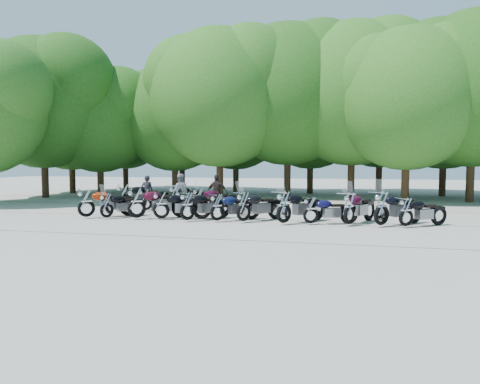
% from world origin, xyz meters
% --- Properties ---
extents(ground, '(90.00, 90.00, 0.00)m').
position_xyz_m(ground, '(0.00, 0.00, 0.00)').
color(ground, '#9C968D').
rests_on(ground, ground).
extents(tree_0, '(7.50, 7.50, 9.21)m').
position_xyz_m(tree_0, '(-15.42, 12.98, 5.45)').
color(tree_0, '#3A2614').
rests_on(tree_0, ground).
extents(tree_1, '(6.97, 6.97, 8.55)m').
position_xyz_m(tree_1, '(-12.04, 11.24, 5.06)').
color(tree_1, '#3A2614').
rests_on(tree_1, ground).
extents(tree_2, '(7.31, 7.31, 8.97)m').
position_xyz_m(tree_2, '(-7.25, 12.84, 5.31)').
color(tree_2, '#3A2614').
rests_on(tree_2, ground).
extents(tree_3, '(8.70, 8.70, 10.67)m').
position_xyz_m(tree_3, '(-3.57, 11.24, 6.32)').
color(tree_3, '#3A2614').
rests_on(tree_3, ground).
extents(tree_4, '(9.13, 9.13, 11.20)m').
position_xyz_m(tree_4, '(0.54, 13.09, 6.64)').
color(tree_4, '#3A2614').
rests_on(tree_4, ground).
extents(tree_5, '(9.04, 9.04, 11.10)m').
position_xyz_m(tree_5, '(4.61, 13.20, 6.57)').
color(tree_5, '#3A2614').
rests_on(tree_5, ground).
extents(tree_6, '(8.00, 8.00, 9.82)m').
position_xyz_m(tree_6, '(7.55, 10.82, 5.81)').
color(tree_6, '#3A2614').
rests_on(tree_6, ground).
extents(tree_7, '(8.79, 8.79, 10.79)m').
position_xyz_m(tree_7, '(11.20, 11.78, 6.39)').
color(tree_7, '#3A2614').
rests_on(tree_7, ground).
extents(tree_9, '(7.59, 7.59, 9.32)m').
position_xyz_m(tree_9, '(-13.53, 17.59, 5.52)').
color(tree_9, '#3A2614').
rests_on(tree_9, ground).
extents(tree_10, '(7.78, 7.78, 9.55)m').
position_xyz_m(tree_10, '(-8.29, 16.97, 5.66)').
color(tree_10, '#3A2614').
rests_on(tree_10, ground).
extents(tree_11, '(7.56, 7.56, 9.28)m').
position_xyz_m(tree_11, '(-3.76, 16.43, 5.49)').
color(tree_11, '#3A2614').
rests_on(tree_11, ground).
extents(tree_12, '(7.88, 7.88, 9.67)m').
position_xyz_m(tree_12, '(1.80, 16.47, 5.72)').
color(tree_12, '#3A2614').
rests_on(tree_12, ground).
extents(tree_13, '(8.31, 8.31, 10.20)m').
position_xyz_m(tree_13, '(6.69, 17.47, 6.04)').
color(tree_13, '#3A2614').
rests_on(tree_13, ground).
extents(tree_14, '(8.02, 8.02, 9.84)m').
position_xyz_m(tree_14, '(10.68, 16.09, 5.83)').
color(tree_14, '#3A2614').
rests_on(tree_14, ground).
extents(tree_17, '(8.31, 8.31, 10.20)m').
position_xyz_m(tree_17, '(-14.68, 9.00, 6.04)').
color(tree_17, '#3A2614').
rests_on(tree_17, ground).
extents(motorcycle_0, '(2.24, 2.22, 1.37)m').
position_xyz_m(motorcycle_0, '(-6.15, 0.35, 0.68)').
color(motorcycle_0, '#922105').
rests_on(motorcycle_0, ground).
extents(motorcycle_1, '(1.58, 2.12, 1.18)m').
position_xyz_m(motorcycle_1, '(-5.25, 0.38, 0.59)').
color(motorcycle_1, black).
rests_on(motorcycle_1, ground).
extents(motorcycle_2, '(2.54, 1.99, 1.42)m').
position_xyz_m(motorcycle_2, '(-4.00, 0.49, 0.71)').
color(motorcycle_2, '#390718').
rests_on(motorcycle_2, ground).
extents(motorcycle_3, '(2.33, 1.48, 1.26)m').
position_xyz_m(motorcycle_3, '(-3.00, 0.63, 0.63)').
color(motorcycle_3, black).
rests_on(motorcycle_3, ground).
extents(motorcycle_4, '(1.98, 2.21, 1.29)m').
position_xyz_m(motorcycle_4, '(-1.81, 0.38, 0.65)').
color(motorcycle_4, black).
rests_on(motorcycle_4, ground).
extents(motorcycle_5, '(2.03, 1.98, 1.23)m').
position_xyz_m(motorcycle_5, '(-0.65, 0.52, 0.61)').
color(motorcycle_5, '#0D1339').
rests_on(motorcycle_5, ground).
extents(motorcycle_6, '(1.98, 2.29, 1.32)m').
position_xyz_m(motorcycle_6, '(0.35, 0.58, 0.66)').
color(motorcycle_6, black).
rests_on(motorcycle_6, ground).
extents(motorcycle_7, '(2.13, 2.41, 1.40)m').
position_xyz_m(motorcycle_7, '(1.90, 0.39, 0.70)').
color(motorcycle_7, black).
rests_on(motorcycle_7, ground).
extents(motorcycle_8, '(2.13, 1.36, 1.16)m').
position_xyz_m(motorcycle_8, '(2.87, 0.59, 0.58)').
color(motorcycle_8, black).
rests_on(motorcycle_8, ground).
extents(motorcycle_9, '(1.75, 2.49, 1.37)m').
position_xyz_m(motorcycle_9, '(4.21, 0.65, 0.68)').
color(motorcycle_9, '#31061A').
rests_on(motorcycle_9, ground).
extents(motorcycle_10, '(2.34, 2.34, 1.43)m').
position_xyz_m(motorcycle_10, '(5.32, 0.59, 0.72)').
color(motorcycle_10, black).
rests_on(motorcycle_10, ground).
extents(motorcycle_11, '(2.10, 1.76, 1.20)m').
position_xyz_m(motorcycle_11, '(6.14, 0.62, 0.60)').
color(motorcycle_11, black).
rests_on(motorcycle_11, ground).
extents(motorcycle_12, '(2.52, 2.05, 1.43)m').
position_xyz_m(motorcycle_12, '(-6.04, 3.31, 0.71)').
color(motorcycle_12, black).
rests_on(motorcycle_12, ground).
extents(motorcycle_13, '(2.18, 1.44, 1.19)m').
position_xyz_m(motorcycle_13, '(-4.90, 3.18, 0.59)').
color(motorcycle_13, black).
rests_on(motorcycle_13, ground).
extents(motorcycle_14, '(1.66, 2.65, 1.44)m').
position_xyz_m(motorcycle_14, '(-3.36, 3.03, 0.72)').
color(motorcycle_14, black).
rests_on(motorcycle_14, ground).
extents(motorcycle_15, '(2.17, 1.96, 1.27)m').
position_xyz_m(motorcycle_15, '(-2.31, 3.30, 0.64)').
color(motorcycle_15, '#3B0823').
rests_on(motorcycle_15, ground).
extents(rider_0, '(0.67, 0.51, 1.63)m').
position_xyz_m(rider_0, '(-5.53, 4.71, 0.81)').
color(rider_0, black).
rests_on(rider_0, ground).
extents(rider_1, '(1.04, 0.93, 1.75)m').
position_xyz_m(rider_1, '(-3.57, 4.15, 0.87)').
color(rider_1, gray).
rests_on(rider_1, ground).
extents(rider_2, '(1.02, 0.45, 1.72)m').
position_xyz_m(rider_2, '(-1.77, 4.34, 0.86)').
color(rider_2, black).
rests_on(rider_2, ground).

